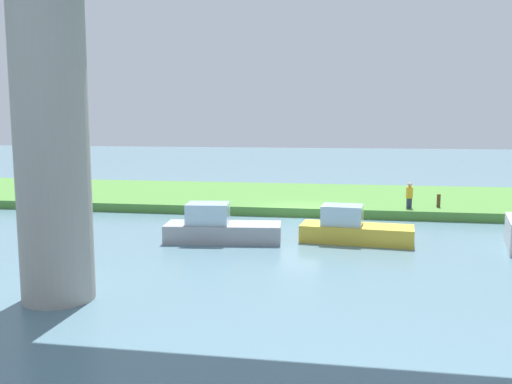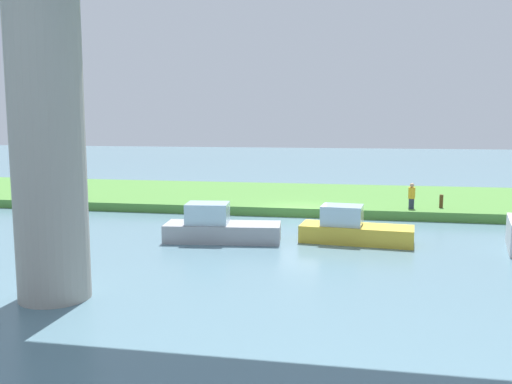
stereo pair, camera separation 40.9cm
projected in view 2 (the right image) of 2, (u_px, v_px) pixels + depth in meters
ground_plane at (303, 218)px, 29.10m from camera, size 160.00×160.00×0.00m
grassy_bank at (312, 198)px, 34.92m from camera, size 80.00×12.00×0.50m
bridge_pylon at (47, 127)px, 15.21m from camera, size 2.05×2.05×9.97m
person_on_bank at (412, 196)px, 28.95m from camera, size 0.50×0.50×1.39m
mooring_post at (441, 201)px, 29.31m from camera, size 0.20×0.20×0.72m
skiff_small at (353, 229)px, 23.13m from camera, size 4.89×2.15×1.58m
motorboat_red at (219, 227)px, 23.39m from camera, size 5.13×2.29×1.66m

